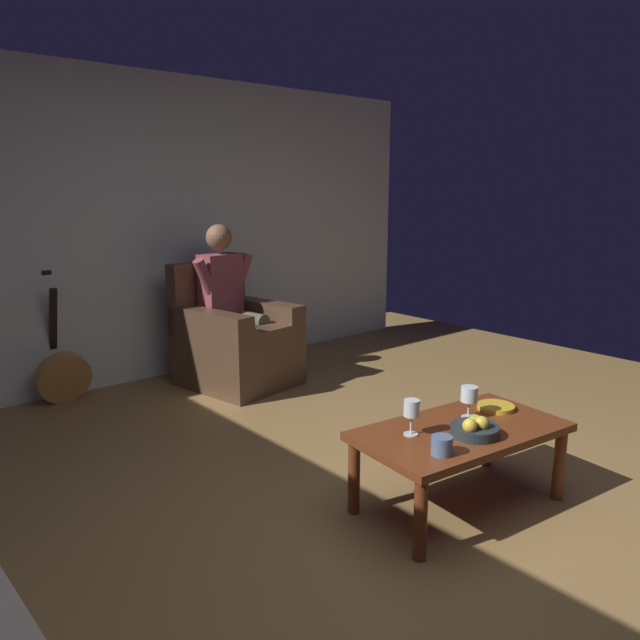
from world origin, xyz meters
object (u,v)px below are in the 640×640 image
at_px(wine_glass_near, 469,396).
at_px(wine_glass_far, 412,410).
at_px(person_seated, 230,299).
at_px(candle_jar, 442,446).
at_px(coffee_table, 460,439).
at_px(decorative_dish, 496,407).
at_px(fruit_bowl, 475,428).
at_px(armchair, 234,343).
at_px(guitar, 63,373).

height_order(wine_glass_near, wine_glass_far, wine_glass_far).
xyz_separation_m(person_seated, candle_jar, (0.57, 2.62, -0.24)).
bearing_deg(coffee_table, person_seated, -95.58).
relative_size(coffee_table, wine_glass_near, 6.72).
bearing_deg(coffee_table, wine_glass_far, -22.18).
bearing_deg(decorative_dish, fruit_bowl, 20.25).
height_order(wine_glass_near, fruit_bowl, wine_glass_near).
distance_m(coffee_table, wine_glass_far, 0.33).
relative_size(coffee_table, fruit_bowl, 4.85).
distance_m(wine_glass_near, fruit_bowl, 0.26).
bearing_deg(fruit_bowl, wine_glass_near, -136.87).
height_order(coffee_table, fruit_bowl, fruit_bowl).
bearing_deg(wine_glass_far, person_seated, -101.84).
bearing_deg(decorative_dish, armchair, -87.35).
bearing_deg(fruit_bowl, wine_glass_far, -43.55).
distance_m(coffee_table, decorative_dish, 0.37).
relative_size(armchair, fruit_bowl, 4.29).
bearing_deg(decorative_dish, wine_glass_far, -5.89).
bearing_deg(wine_glass_near, candle_jar, 22.88).
bearing_deg(person_seated, wine_glass_near, 78.25).
distance_m(person_seated, wine_glass_near, 2.43).
distance_m(coffee_table, wine_glass_near, 0.23).
distance_m(coffee_table, guitar, 3.05).
bearing_deg(wine_glass_near, fruit_bowl, 43.13).
bearing_deg(wine_glass_near, armchair, -92.53).
relative_size(armchair, person_seated, 0.76).
height_order(fruit_bowl, decorative_dish, fruit_bowl).
bearing_deg(coffee_table, candle_jar, 22.56).
distance_m(wine_glass_far, decorative_dish, 0.63).
distance_m(fruit_bowl, candle_jar, 0.29).
relative_size(coffee_table, wine_glass_far, 6.39).
xyz_separation_m(wine_glass_far, fruit_bowl, (-0.22, 0.21, -0.08)).
bearing_deg(fruit_bowl, coffee_table, -108.86).
height_order(armchair, candle_jar, armchair).
bearing_deg(candle_jar, wine_glass_near, -157.12).
bearing_deg(decorative_dish, candle_jar, 14.40).
height_order(guitar, fruit_bowl, guitar).
distance_m(guitar, fruit_bowl, 3.14).
relative_size(guitar, wine_glass_near, 5.97).
height_order(wine_glass_near, candle_jar, wine_glass_near).
height_order(person_seated, decorative_dish, person_seated).
bearing_deg(armchair, wine_glass_far, 68.47).
bearing_deg(armchair, fruit_bowl, 74.27).
bearing_deg(wine_glass_near, guitar, -68.04).
xyz_separation_m(decorative_dish, candle_jar, (0.68, 0.18, 0.03)).
distance_m(person_seated, wine_glass_far, 2.43).
relative_size(person_seated, fruit_bowl, 5.63).
relative_size(person_seated, decorative_dish, 6.61).
distance_m(guitar, candle_jar, 3.10).
bearing_deg(wine_glass_near, coffee_table, 23.58).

